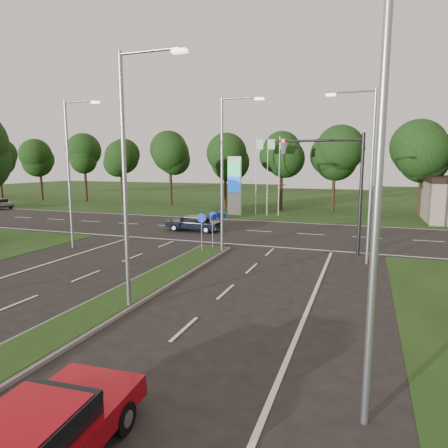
% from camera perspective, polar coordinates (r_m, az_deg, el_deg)
% --- Properties ---
extents(verge_far, '(160.00, 50.00, 0.02)m').
position_cam_1_polar(verge_far, '(61.89, 11.44, 3.56)').
color(verge_far, '#1B3210').
rests_on(verge_far, ground).
extents(cross_road, '(160.00, 12.00, 0.02)m').
position_cam_1_polar(cross_road, '(31.74, 3.29, -0.96)').
color(cross_road, black).
rests_on(cross_road, ground).
extents(median_kerb, '(2.00, 26.00, 0.12)m').
position_cam_1_polar(median_kerb, '(14.33, -20.61, -13.30)').
color(median_kerb, slate).
rests_on(median_kerb, ground).
extents(streetlight_median_near, '(2.53, 0.22, 9.00)m').
position_cam_1_polar(streetlight_median_near, '(14.34, -13.40, 7.60)').
color(streetlight_median_near, gray).
rests_on(streetlight_median_near, ground).
extents(streetlight_median_far, '(2.53, 0.22, 9.00)m').
position_cam_1_polar(streetlight_median_far, '(23.38, 0.18, 8.14)').
color(streetlight_median_far, gray).
rests_on(streetlight_median_far, ground).
extents(streetlight_left_far, '(2.53, 0.22, 9.00)m').
position_cam_1_polar(streetlight_left_far, '(26.34, -21.01, 7.62)').
color(streetlight_left_far, gray).
rests_on(streetlight_left_far, ground).
extents(streetlight_right_far, '(2.53, 0.22, 9.00)m').
position_cam_1_polar(streetlight_right_far, '(22.04, 19.84, 7.60)').
color(streetlight_right_far, gray).
rests_on(streetlight_right_far, ground).
extents(streetlight_right_near, '(2.53, 0.22, 9.00)m').
position_cam_1_polar(streetlight_right_near, '(8.04, 19.80, 6.70)').
color(streetlight_right_near, gray).
rests_on(streetlight_right_near, ground).
extents(traffic_signal, '(5.10, 0.42, 7.00)m').
position_cam_1_polar(traffic_signal, '(24.10, 15.94, 6.81)').
color(traffic_signal, black).
rests_on(traffic_signal, ground).
extents(median_signs, '(1.16, 1.76, 2.38)m').
position_cam_1_polar(median_signs, '(24.36, -1.73, 0.21)').
color(median_signs, gray).
rests_on(median_signs, ground).
extents(gas_pylon, '(5.80, 1.26, 8.00)m').
position_cam_1_polar(gas_pylon, '(41.11, 1.82, 5.72)').
color(gas_pylon, silver).
rests_on(gas_pylon, ground).
extents(treeline_far, '(6.00, 6.00, 9.90)m').
position_cam_1_polar(treeline_far, '(46.81, 9.10, 10.42)').
color(treeline_far, black).
rests_on(treeline_far, ground).
extents(red_sedan, '(2.16, 4.70, 1.26)m').
position_cam_1_polar(red_sedan, '(8.20, -25.94, -26.42)').
color(red_sedan, '#9A0812').
rests_on(red_sedan, ground).
extents(navy_sedan, '(4.27, 1.83, 1.17)m').
position_cam_1_polar(navy_sedan, '(31.52, -4.23, 0.12)').
color(navy_sedan, black).
rests_on(navy_sedan, ground).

